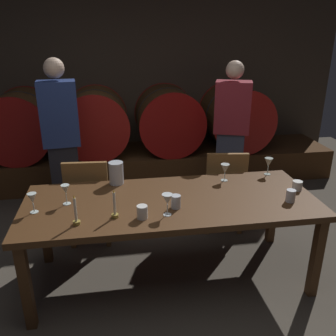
% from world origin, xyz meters
% --- Properties ---
extents(ground_plane, '(7.89, 7.89, 0.00)m').
position_xyz_m(ground_plane, '(0.00, 0.00, 0.00)').
color(ground_plane, '#4C443A').
extents(back_wall, '(6.07, 0.24, 2.80)m').
position_xyz_m(back_wall, '(0.00, 3.03, 1.40)').
color(back_wall, '#473A2D').
rests_on(back_wall, ground).
extents(barrel_shelf, '(5.46, 0.90, 0.41)m').
position_xyz_m(barrel_shelf, '(0.00, 2.48, 0.20)').
color(barrel_shelf, '#4C2D16').
rests_on(barrel_shelf, ground).
extents(wine_barrel_far_left, '(0.86, 0.85, 0.86)m').
position_xyz_m(wine_barrel_far_left, '(-1.44, 2.48, 0.83)').
color(wine_barrel_far_left, brown).
rests_on(wine_barrel_far_left, barrel_shelf).
extents(wine_barrel_center_left, '(0.86, 0.85, 0.86)m').
position_xyz_m(wine_barrel_center_left, '(-0.50, 2.48, 0.83)').
color(wine_barrel_center_left, brown).
rests_on(wine_barrel_center_left, barrel_shelf).
extents(wine_barrel_center_right, '(0.86, 0.85, 0.86)m').
position_xyz_m(wine_barrel_center_right, '(0.48, 2.48, 0.83)').
color(wine_barrel_center_right, '#513319').
rests_on(wine_barrel_center_right, barrel_shelf).
extents(wine_barrel_far_right, '(0.86, 0.85, 0.86)m').
position_xyz_m(wine_barrel_far_right, '(1.43, 2.48, 0.83)').
color(wine_barrel_far_right, '#513319').
rests_on(wine_barrel_far_right, barrel_shelf).
extents(dining_table, '(2.30, 0.91, 0.73)m').
position_xyz_m(dining_table, '(0.15, 0.26, 0.67)').
color(dining_table, '#4C2D16').
rests_on(dining_table, ground).
extents(chair_left, '(0.43, 0.43, 0.88)m').
position_xyz_m(chair_left, '(-0.54, 0.92, 0.49)').
color(chair_left, brown).
rests_on(chair_left, ground).
extents(chair_right, '(0.45, 0.45, 0.88)m').
position_xyz_m(chair_right, '(0.81, 0.95, 0.49)').
color(chair_right, brown).
rests_on(chair_right, ground).
extents(guest_left, '(0.40, 0.28, 1.73)m').
position_xyz_m(guest_left, '(-0.82, 1.54, 0.89)').
color(guest_left, black).
rests_on(guest_left, ground).
extents(guest_right, '(0.44, 0.35, 1.68)m').
position_xyz_m(guest_right, '(1.02, 1.45, 0.86)').
color(guest_right, '#33384C').
rests_on(guest_right, ground).
extents(candle_left, '(0.05, 0.05, 0.22)m').
position_xyz_m(candle_left, '(-0.56, -0.02, 0.80)').
color(candle_left, olive).
rests_on(candle_left, dining_table).
extents(candle_right, '(0.05, 0.05, 0.22)m').
position_xyz_m(candle_right, '(-0.30, 0.04, 0.79)').
color(candle_right, olive).
rests_on(candle_right, dining_table).
extents(pitcher, '(0.12, 0.12, 0.19)m').
position_xyz_m(pitcher, '(-0.27, 0.65, 0.83)').
color(pitcher, silver).
rests_on(pitcher, dining_table).
extents(wine_glass_far_left, '(0.07, 0.07, 0.15)m').
position_xyz_m(wine_glass_far_left, '(-0.88, 0.21, 0.84)').
color(wine_glass_far_left, silver).
rests_on(wine_glass_far_left, dining_table).
extents(wine_glass_left, '(0.07, 0.07, 0.16)m').
position_xyz_m(wine_glass_left, '(-0.66, 0.31, 0.85)').
color(wine_glass_left, silver).
rests_on(wine_glass_left, dining_table).
extents(wine_glass_center, '(0.08, 0.08, 0.16)m').
position_xyz_m(wine_glass_center, '(0.08, 0.02, 0.85)').
color(wine_glass_center, white).
rests_on(wine_glass_center, dining_table).
extents(wine_glass_right, '(0.08, 0.08, 0.15)m').
position_xyz_m(wine_glass_right, '(0.67, 0.56, 0.84)').
color(wine_glass_right, silver).
rests_on(wine_glass_right, dining_table).
extents(wine_glass_far_right, '(0.08, 0.08, 0.16)m').
position_xyz_m(wine_glass_far_right, '(1.11, 0.63, 0.85)').
color(wine_glass_far_right, silver).
rests_on(wine_glass_far_right, dining_table).
extents(cup_far_left, '(0.08, 0.08, 0.10)m').
position_xyz_m(cup_far_left, '(-0.10, -0.00, 0.78)').
color(cup_far_left, white).
rests_on(cup_far_left, dining_table).
extents(cup_center_left, '(0.07, 0.07, 0.10)m').
position_xyz_m(cup_center_left, '(0.16, 0.12, 0.78)').
color(cup_center_left, silver).
rests_on(cup_center_left, dining_table).
extents(cup_center_right, '(0.07, 0.07, 0.10)m').
position_xyz_m(cup_center_right, '(1.06, 0.08, 0.78)').
color(cup_center_right, silver).
rests_on(cup_center_right, dining_table).
extents(cup_far_right, '(0.08, 0.08, 0.08)m').
position_xyz_m(cup_far_right, '(1.21, 0.28, 0.77)').
color(cup_far_right, white).
rests_on(cup_far_right, dining_table).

